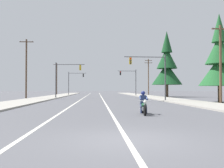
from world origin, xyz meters
name	(u,v)px	position (x,y,z in m)	size (l,w,h in m)	color
ground_plane	(128,140)	(0.00, 0.00, 0.00)	(400.00, 400.00, 0.00)	#515156
lane_stripe_center	(101,97)	(-0.02, 45.00, 0.00)	(0.16, 100.00, 0.01)	beige
lane_stripe_left	(85,97)	(-3.36, 45.00, 0.00)	(0.16, 100.00, 0.01)	beige
sidewalk_kerb_right	(153,97)	(9.80, 40.00, 0.07)	(4.40, 110.00, 0.14)	#9E998E
sidewalk_kerb_left	(49,97)	(-9.80, 40.00, 0.07)	(4.40, 110.00, 0.14)	#9E998E
motorcycle_with_rider	(143,105)	(1.97, 7.88, 0.59)	(0.70, 2.19, 1.46)	black
traffic_signal_near_right	(153,70)	(6.53, 25.35, 4.14)	(5.62, 0.52, 6.20)	#47474C
traffic_signal_near_left	(64,75)	(-6.58, 36.30, 4.11)	(5.05, 0.52, 6.20)	#47474C
traffic_signal_mid_right	(131,79)	(6.98, 51.18, 4.07)	(4.41, 0.59, 6.20)	#47474C
traffic_signal_mid_left	(74,80)	(-7.13, 60.22, 4.09)	(4.68, 0.37, 6.20)	#47474C
utility_pole_right_near	(221,63)	(12.24, 18.41, 4.41)	(1.90, 0.26, 8.44)	brown
utility_pole_left_near	(26,68)	(-12.29, 33.61, 5.02)	(2.23, 0.26, 9.62)	#4C3828
utility_pole_right_far	(148,76)	(12.96, 59.73, 5.22)	(2.08, 0.26, 9.74)	brown
utility_pole_left_far	(57,78)	(-13.14, 70.15, 4.97)	(2.17, 0.26, 9.51)	#4C3828
conifer_tree_right_verge_near	(219,61)	(13.68, 21.54, 4.89)	(4.85, 4.85, 10.68)	#423023
conifer_tree_right_verge_far	(167,67)	(13.33, 43.01, 6.18)	(6.13, 6.13, 13.49)	#4C3828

